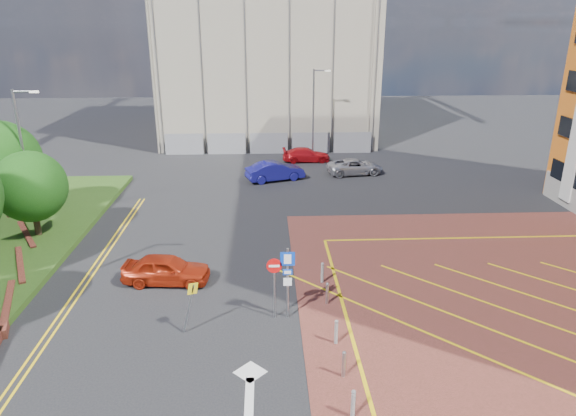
{
  "coord_description": "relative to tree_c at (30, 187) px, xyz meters",
  "views": [
    {
      "loc": [
        -0.33,
        -17.94,
        11.82
      ],
      "look_at": [
        0.68,
        4.52,
        3.67
      ],
      "focal_mm": 32.0,
      "sensor_mm": 36.0,
      "label": 1
    }
  ],
  "objects": [
    {
      "name": "warning_sign",
      "position": [
        10.1,
        -9.97,
        -1.76
      ],
      "size": [
        0.73,
        0.41,
        2.25
      ],
      "color": "#9EA0A8",
      "rests_on": "ground"
    },
    {
      "name": "bollard_row",
      "position": [
        15.8,
        -11.67,
        -2.72
      ],
      "size": [
        0.14,
        11.14,
        0.9
      ],
      "color": "#9EA0A8",
      "rests_on": "forecourt"
    },
    {
      "name": "car_red_back",
      "position": [
        16.83,
        16.91,
        -2.57
      ],
      "size": [
        4.3,
        1.85,
        1.24
      ],
      "primitive_type": "imported",
      "rotation": [
        0.0,
        0.0,
        1.6
      ],
      "color": "red",
      "rests_on": "ground"
    },
    {
      "name": "sign_cluster",
      "position": [
        13.8,
        -9.02,
        -1.24
      ],
      "size": [
        1.17,
        0.12,
        3.2
      ],
      "color": "#9EA0A8",
      "rests_on": "ground"
    },
    {
      "name": "car_blue_back",
      "position": [
        13.9,
        11.16,
        -2.43
      ],
      "size": [
        4.88,
        3.02,
        1.52
      ],
      "primitive_type": "imported",
      "rotation": [
        0.0,
        0.0,
        1.9
      ],
      "color": "navy",
      "rests_on": "ground"
    },
    {
      "name": "retaining_wall",
      "position": [
        1.7,
        -8.0,
        -2.99
      ],
      "size": [
        6.06,
        20.33,
        0.4
      ],
      "color": "brown",
      "rests_on": "ground"
    },
    {
      "name": "construction_fence",
      "position": [
        14.5,
        20.0,
        -2.19
      ],
      "size": [
        21.6,
        0.06,
        2.0
      ],
      "primitive_type": "cube",
      "color": "gray",
      "rests_on": "ground"
    },
    {
      "name": "ground",
      "position": [
        13.5,
        -10.0,
        -3.19
      ],
      "size": [
        140.0,
        140.0,
        0.0
      ],
      "primitive_type": "plane",
      "color": "black",
      "rests_on": "ground"
    },
    {
      "name": "lamp_back",
      "position": [
        17.58,
        18.0,
        1.17
      ],
      "size": [
        1.53,
        0.16,
        8.0
      ],
      "color": "#9EA0A8",
      "rests_on": "ground"
    },
    {
      "name": "construction_building",
      "position": [
        13.5,
        30.0,
        7.81
      ],
      "size": [
        21.2,
        19.2,
        22.0
      ],
      "primitive_type": "cube",
      "color": "#9F9582",
      "rests_on": "ground"
    },
    {
      "name": "car_silver_back",
      "position": [
        20.52,
        12.64,
        -2.56
      ],
      "size": [
        4.84,
        2.75,
        1.27
      ],
      "primitive_type": "imported",
      "rotation": [
        0.0,
        0.0,
        1.71
      ],
      "color": "#A2A2A9",
      "rests_on": "ground"
    },
    {
      "name": "tree_c",
      "position": [
        0.0,
        0.0,
        0.0
      ],
      "size": [
        4.0,
        4.0,
        4.9
      ],
      "color": "#3D2B1C",
      "rests_on": "grass_bed"
    },
    {
      "name": "car_red_left",
      "position": [
        8.33,
        -5.65,
        -2.49
      ],
      "size": [
        4.27,
        2.0,
        1.41
      ],
      "primitive_type": "imported",
      "rotation": [
        0.0,
        0.0,
        1.49
      ],
      "color": "#A4250E",
      "rests_on": "ground"
    },
    {
      "name": "lamp_left_far",
      "position": [
        -0.92,
        2.0,
        1.47
      ],
      "size": [
        1.53,
        0.16,
        8.0
      ],
      "color": "#9EA0A8",
      "rests_on": "grass_bed"
    }
  ]
}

